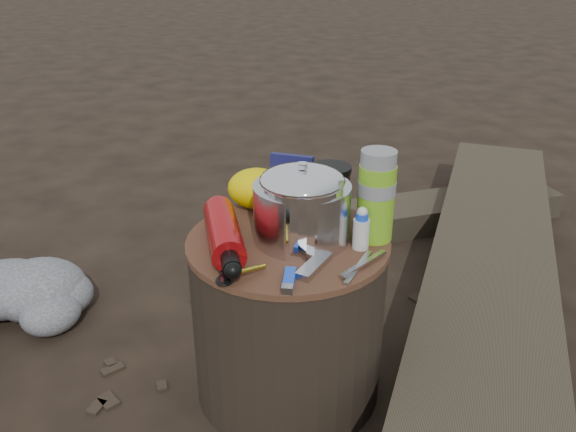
# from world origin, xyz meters

# --- Properties ---
(ground) EXTENTS (60.00, 60.00, 0.00)m
(ground) POSITION_xyz_m (0.00, 0.00, 0.00)
(ground) COLOR black
(ground) RESTS_ON ground
(stump) EXTENTS (0.46, 0.46, 0.42)m
(stump) POSITION_xyz_m (0.00, 0.00, 0.21)
(stump) COLOR black
(stump) RESTS_ON ground
(log_main) EXTENTS (0.83, 2.14, 0.18)m
(log_main) POSITION_xyz_m (0.57, 0.44, 0.09)
(log_main) COLOR #352E22
(log_main) RESTS_ON ground
(log_small) EXTENTS (1.18, 0.67, 0.10)m
(log_small) POSITION_xyz_m (0.41, 0.97, 0.05)
(log_small) COLOR #352E22
(log_small) RESTS_ON ground
(foil_windscreen) EXTENTS (0.22, 0.22, 0.13)m
(foil_windscreen) POSITION_xyz_m (0.03, 0.01, 0.49)
(foil_windscreen) COLOR silver
(foil_windscreen) RESTS_ON stump
(camping_pot) EXTENTS (0.18, 0.18, 0.18)m
(camping_pot) POSITION_xyz_m (0.03, -0.01, 0.51)
(camping_pot) COLOR white
(camping_pot) RESTS_ON stump
(fuel_bottle) EXTENTS (0.16, 0.31, 0.07)m
(fuel_bottle) POSITION_xyz_m (-0.14, -0.05, 0.46)
(fuel_bottle) COLOR #A20C0F
(fuel_bottle) RESTS_ON stump
(thermos) EXTENTS (0.08, 0.08, 0.21)m
(thermos) POSITION_xyz_m (0.19, 0.03, 0.52)
(thermos) COLOR #72B51E
(thermos) RESTS_ON stump
(travel_mug) EXTENTS (0.09, 0.09, 0.14)m
(travel_mug) POSITION_xyz_m (0.09, 0.11, 0.49)
(travel_mug) COLOR black
(travel_mug) RESTS_ON stump
(stuff_sack) EXTENTS (0.15, 0.12, 0.10)m
(stuff_sack) POSITION_xyz_m (-0.10, 0.17, 0.47)
(stuff_sack) COLOR #F7D700
(stuff_sack) RESTS_ON stump
(food_pouch) EXTENTS (0.11, 0.05, 0.14)m
(food_pouch) POSITION_xyz_m (-0.01, 0.18, 0.49)
(food_pouch) COLOR #13154B
(food_pouch) RESTS_ON stump
(lighter) EXTENTS (0.02, 0.09, 0.02)m
(lighter) POSITION_xyz_m (0.02, -0.18, 0.43)
(lighter) COLOR blue
(lighter) RESTS_ON stump
(multitool) EXTENTS (0.07, 0.11, 0.02)m
(multitool) POSITION_xyz_m (0.07, -0.12, 0.43)
(multitool) COLOR #B0B0B5
(multitool) RESTS_ON stump
(pot_grabber) EXTENTS (0.10, 0.14, 0.01)m
(pot_grabber) POSITION_xyz_m (0.16, -0.11, 0.43)
(pot_grabber) COLOR #B0B0B5
(pot_grabber) RESTS_ON stump
(spork) EXTENTS (0.09, 0.14, 0.01)m
(spork) POSITION_xyz_m (-0.13, -0.13, 0.43)
(spork) COLOR black
(spork) RESTS_ON stump
(squeeze_bottle) EXTENTS (0.04, 0.04, 0.09)m
(squeeze_bottle) POSITION_xyz_m (0.16, -0.02, 0.46)
(squeeze_bottle) COLOR silver
(squeeze_bottle) RESTS_ON stump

